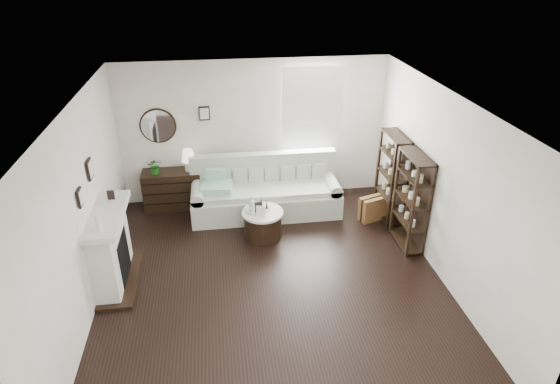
{
  "coord_description": "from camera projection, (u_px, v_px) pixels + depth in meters",
  "views": [
    {
      "loc": [
        -0.68,
        -5.59,
        4.41
      ],
      "look_at": [
        0.22,
        0.8,
        1.05
      ],
      "focal_mm": 30.0,
      "sensor_mm": 36.0,
      "label": 1
    }
  ],
  "objects": [
    {
      "name": "room",
      "position": [
        293.0,
        118.0,
        8.75
      ],
      "size": [
        5.5,
        5.5,
        5.5
      ],
      "color": "black",
      "rests_on": "ground"
    },
    {
      "name": "dresser",
      "position": [
        174.0,
        189.0,
        8.83
      ],
      "size": [
        1.11,
        0.48,
        0.74
      ],
      "color": "black",
      "rests_on": "ground"
    },
    {
      "name": "potted_plant",
      "position": [
        155.0,
        166.0,
        8.51
      ],
      "size": [
        0.31,
        0.28,
        0.3
      ],
      "primitive_type": "imported",
      "rotation": [
        0.0,
        0.0,
        0.18
      ],
      "color": "#1C5F1B",
      "rests_on": "dresser"
    },
    {
      "name": "fireplace",
      "position": [
        111.0,
        250.0,
        6.75
      ],
      "size": [
        0.5,
        1.4,
        1.84
      ],
      "color": "silver",
      "rests_on": "ground"
    },
    {
      "name": "eiffel_ped",
      "position": [
        261.0,
        202.0,
        7.88
      ],
      "size": [
        0.12,
        0.12,
        0.18
      ],
      "primitive_type": null,
      "rotation": [
        0.0,
        0.0,
        0.09
      ],
      "color": "black",
      "rests_on": "pedestal_table"
    },
    {
      "name": "eiffel_drum",
      "position": [
        267.0,
        205.0,
        7.86
      ],
      "size": [
        0.13,
        0.13,
        0.18
      ],
      "primitive_type": null,
      "rotation": [
        0.0,
        0.0,
        -0.3
      ],
      "color": "black",
      "rests_on": "drum_table"
    },
    {
      "name": "drum_table",
      "position": [
        263.0,
        224.0,
        7.96
      ],
      "size": [
        0.7,
        0.7,
        0.49
      ],
      "rotation": [
        0.0,
        0.0,
        0.05
      ],
      "color": "black",
      "rests_on": "ground"
    },
    {
      "name": "sofa",
      "position": [
        265.0,
        194.0,
        8.71
      ],
      "size": [
        2.72,
        0.94,
        1.05
      ],
      "color": "beige",
      "rests_on": "ground"
    },
    {
      "name": "quilt",
      "position": [
        217.0,
        188.0,
        8.36
      ],
      "size": [
        0.6,
        0.51,
        0.14
      ],
      "primitive_type": "cube",
      "rotation": [
        0.0,
        0.0,
        -0.12
      ],
      "color": "#227F56",
      "rests_on": "sofa"
    },
    {
      "name": "pedestal_table",
      "position": [
        257.0,
        211.0,
        7.91
      ],
      "size": [
        0.43,
        0.43,
        0.51
      ],
      "rotation": [
        0.0,
        0.0,
        -0.36
      ],
      "color": "silver",
      "rests_on": "ground"
    },
    {
      "name": "flask_ped",
      "position": [
        252.0,
        202.0,
        7.84
      ],
      "size": [
        0.13,
        0.13,
        0.24
      ],
      "primitive_type": null,
      "color": "silver",
      "rests_on": "pedestal_table"
    },
    {
      "name": "table_lamp",
      "position": [
        189.0,
        160.0,
        8.6
      ],
      "size": [
        0.33,
        0.33,
        0.41
      ],
      "primitive_type": null,
      "rotation": [
        0.0,
        0.0,
        0.31
      ],
      "color": "beige",
      "rests_on": "dresser"
    },
    {
      "name": "shelf_unit_near",
      "position": [
        411.0,
        201.0,
        7.52
      ],
      "size": [
        0.3,
        0.8,
        1.6
      ],
      "color": "black",
      "rests_on": "ground"
    },
    {
      "name": "suitcase",
      "position": [
        377.0,
        207.0,
        8.52
      ],
      "size": [
        0.71,
        0.43,
        0.45
      ],
      "primitive_type": "cube",
      "rotation": [
        0.0,
        0.0,
        0.34
      ],
      "color": "brown",
      "rests_on": "ground"
    },
    {
      "name": "bottle_drum",
      "position": [
        252.0,
        206.0,
        7.68
      ],
      "size": [
        0.08,
        0.08,
        0.33
      ],
      "primitive_type": "cylinder",
      "color": "silver",
      "rests_on": "drum_table"
    },
    {
      "name": "card_frame_drum",
      "position": [
        261.0,
        212.0,
        7.64
      ],
      "size": [
        0.16,
        0.09,
        0.2
      ],
      "primitive_type": "cube",
      "rotation": [
        -0.21,
        0.0,
        -0.24
      ],
      "color": "white",
      "rests_on": "drum_table"
    },
    {
      "name": "card_frame_ped",
      "position": [
        258.0,
        207.0,
        7.76
      ],
      "size": [
        0.13,
        0.07,
        0.17
      ],
      "primitive_type": "cube",
      "rotation": [
        -0.21,
        0.0,
        0.18
      ],
      "color": "black",
      "rests_on": "pedestal_table"
    },
    {
      "name": "shelf_unit_far",
      "position": [
        391.0,
        177.0,
        8.31
      ],
      "size": [
        0.3,
        0.8,
        1.6
      ],
      "color": "black",
      "rests_on": "ground"
    }
  ]
}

